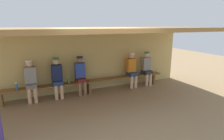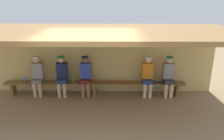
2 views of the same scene
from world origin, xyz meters
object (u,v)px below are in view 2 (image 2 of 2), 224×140
object	(u,v)px
bench	(95,84)
player_leftmost	(148,74)
player_with_sunglasses	(169,75)
player_in_white	(86,74)
water_bottle_clear	(26,79)
player_rightmost	(38,74)
player_in_blue	(62,74)
baseball_bat	(157,82)
water_bottle_blue	(73,79)

from	to	relation	value
bench	player_leftmost	bearing A→B (deg)	0.12
bench	player_with_sunglasses	xyz separation A→B (m)	(2.44, 0.00, 0.36)
player_leftmost	player_with_sunglasses	bearing A→B (deg)	0.00
player_in_white	water_bottle_clear	world-z (taller)	player_in_white
player_rightmost	player_in_blue	bearing A→B (deg)	0.00
player_in_blue	baseball_bat	distance (m)	3.17
player_in_blue	water_bottle_blue	size ratio (longest dim) A/B	6.53
player_with_sunglasses	player_rightmost	bearing A→B (deg)	180.00
player_with_sunglasses	water_bottle_clear	distance (m)	4.75
player_in_white	player_with_sunglasses	size ratio (longest dim) A/B	1.00
player_in_blue	water_bottle_blue	bearing A→B (deg)	1.26
bench	player_with_sunglasses	size ratio (longest dim) A/B	4.46
bench	player_leftmost	distance (m)	1.79
water_bottle_blue	baseball_bat	xyz separation A→B (m)	(2.80, -0.01, -0.06)
player_leftmost	player_rightmost	world-z (taller)	same
player_with_sunglasses	water_bottle_clear	bearing A→B (deg)	179.93
water_bottle_clear	player_leftmost	bearing A→B (deg)	-0.08
player_in_white	water_bottle_blue	distance (m)	0.46
player_rightmost	player_in_white	bearing A→B (deg)	0.00
baseball_bat	player_in_white	bearing A→B (deg)	171.77
water_bottle_clear	player_in_blue	bearing A→B (deg)	-0.26
bench	water_bottle_clear	distance (m)	2.31
water_bottle_clear	player_in_white	bearing A→B (deg)	-0.16
bench	water_bottle_blue	world-z (taller)	water_bottle_blue
player_in_white	water_bottle_blue	size ratio (longest dim) A/B	6.53
player_in_white	baseball_bat	bearing A→B (deg)	-0.09
water_bottle_clear	baseball_bat	size ratio (longest dim) A/B	0.28
player_in_blue	water_bottle_clear	bearing A→B (deg)	179.74
player_rightmost	bench	bearing A→B (deg)	-0.11
player_in_blue	player_in_white	xyz separation A→B (m)	(0.78, 0.00, 0.00)
player_in_blue	player_in_white	size ratio (longest dim) A/B	1.00
player_leftmost	player_in_white	size ratio (longest dim) A/B	1.00
player_rightmost	water_bottle_blue	size ratio (longest dim) A/B	6.53
water_bottle_blue	baseball_bat	bearing A→B (deg)	-0.24
player_in_white	water_bottle_blue	bearing A→B (deg)	178.89
player_with_sunglasses	player_leftmost	bearing A→B (deg)	180.00
player_leftmost	water_bottle_blue	distance (m)	2.46
baseball_bat	water_bottle_clear	bearing A→B (deg)	171.74
bench	water_bottle_blue	bearing A→B (deg)	179.05
baseball_bat	player_in_blue	bearing A→B (deg)	171.79
player_in_white	player_with_sunglasses	distance (m)	2.73
player_in_white	player_with_sunglasses	xyz separation A→B (m)	(2.73, 0.00, 0.00)
player_leftmost	player_in_white	xyz separation A→B (m)	(-2.04, 0.00, 0.00)
player_with_sunglasses	water_bottle_clear	size ratio (longest dim) A/B	6.23
water_bottle_blue	water_bottle_clear	world-z (taller)	water_bottle_clear
player_leftmost	player_rightmost	distance (m)	3.63
player_in_blue	player_with_sunglasses	world-z (taller)	same
bench	player_rightmost	xyz separation A→B (m)	(-1.88, 0.00, 0.36)
player_leftmost	player_in_blue	size ratio (longest dim) A/B	1.00
player_leftmost	player_in_blue	xyz separation A→B (m)	(-2.82, 0.00, 0.00)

